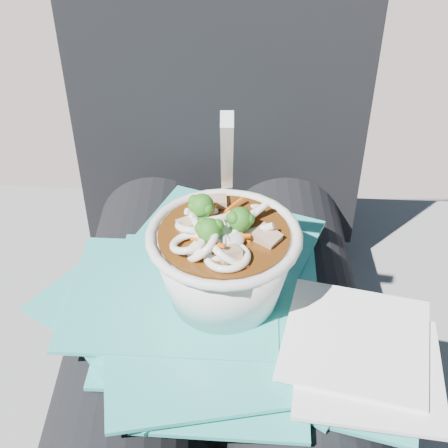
{
  "coord_description": "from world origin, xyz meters",
  "views": [
    {
      "loc": [
        0.01,
        -0.4,
        0.97
      ],
      "look_at": [
        0.01,
        0.01,
        0.66
      ],
      "focal_mm": 50.0,
      "sensor_mm": 36.0,
      "label": 1
    }
  ],
  "objects_px": {
    "person_body": "(219,276)",
    "udon_bowl": "(223,256)",
    "stone_ledge": "(220,409)",
    "lap": "(218,365)",
    "plastic_bag": "(215,313)"
  },
  "relations": [
    {
      "from": "person_body",
      "to": "udon_bowl",
      "type": "bearing_deg",
      "value": -86.24
    },
    {
      "from": "lap",
      "to": "udon_bowl",
      "type": "bearing_deg",
      "value": 42.92
    },
    {
      "from": "person_body",
      "to": "stone_ledge",
      "type": "bearing_deg",
      "value": 90.0
    },
    {
      "from": "udon_bowl",
      "to": "stone_ledge",
      "type": "bearing_deg",
      "value": 92.26
    },
    {
      "from": "stone_ledge",
      "to": "person_body",
      "type": "xyz_separation_m",
      "value": [
        0.0,
        -0.06,
        0.31
      ]
    },
    {
      "from": "lap",
      "to": "person_body",
      "type": "relative_size",
      "value": 0.5
    },
    {
      "from": "stone_ledge",
      "to": "lap",
      "type": "bearing_deg",
      "value": -90.0
    },
    {
      "from": "lap",
      "to": "udon_bowl",
      "type": "height_order",
      "value": "udon_bowl"
    },
    {
      "from": "lap",
      "to": "plastic_bag",
      "type": "distance_m",
      "value": 0.08
    },
    {
      "from": "person_body",
      "to": "udon_bowl",
      "type": "xyz_separation_m",
      "value": [
        0.01,
        -0.09,
        0.1
      ]
    },
    {
      "from": "person_body",
      "to": "plastic_bag",
      "type": "relative_size",
      "value": 2.67
    },
    {
      "from": "lap",
      "to": "person_body",
      "type": "bearing_deg",
      "value": 90.0
    },
    {
      "from": "stone_ledge",
      "to": "plastic_bag",
      "type": "height_order",
      "value": "plastic_bag"
    },
    {
      "from": "stone_ledge",
      "to": "udon_bowl",
      "type": "height_order",
      "value": "udon_bowl"
    },
    {
      "from": "person_body",
      "to": "udon_bowl",
      "type": "height_order",
      "value": "person_body"
    }
  ]
}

